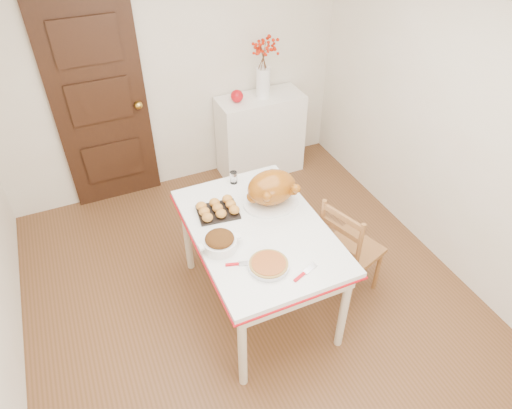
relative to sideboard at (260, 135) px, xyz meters
name	(u,v)px	position (x,y,z in m)	size (l,w,h in m)	color
floor	(255,307)	(-0.85, -1.78, -0.45)	(3.50, 4.00, 0.00)	#55361A
wall_back	(170,70)	(-0.85, 0.22, 0.80)	(3.50, 0.00, 2.50)	silver
wall_right	(464,129)	(0.90, -1.78, 0.80)	(0.00, 4.00, 2.50)	silver
door_back	(101,106)	(-1.55, 0.19, 0.58)	(0.85, 0.06, 2.06)	black
sideboard	(260,135)	(0.00, 0.00, 0.00)	(0.90, 0.40, 0.90)	white
kitchen_table	(259,267)	(-0.80, -1.73, -0.04)	(0.94, 1.37, 0.82)	white
chair_oak	(351,247)	(-0.07, -1.88, 0.02)	(0.41, 0.41, 0.93)	brown
berry_vase	(263,67)	(0.03, 0.00, 0.77)	(0.33, 0.33, 0.63)	white
apple	(237,96)	(-0.26, 0.00, 0.51)	(0.13, 0.13, 0.13)	#B90A13
turkey_platter	(272,189)	(-0.60, -1.52, 0.51)	(0.44, 0.35, 0.28)	#965613
pumpkin_pie	(269,264)	(-0.90, -2.10, 0.40)	(0.27, 0.27, 0.06)	#914217
stuffing_dish	(220,242)	(-1.12, -1.81, 0.43)	(0.29, 0.23, 0.11)	#4F290D
rolls_tray	(218,209)	(-1.01, -1.46, 0.41)	(0.30, 0.23, 0.08)	#C8882F
pie_server	(305,272)	(-0.71, -2.25, 0.38)	(0.21, 0.06, 0.01)	silver
carving_knife	(244,263)	(-1.03, -2.01, 0.38)	(0.25, 0.06, 0.01)	silver
drinking_glass	(234,177)	(-0.76, -1.15, 0.42)	(0.06, 0.06, 0.10)	white
shaker_pair	(269,176)	(-0.49, -1.24, 0.42)	(0.09, 0.04, 0.09)	white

